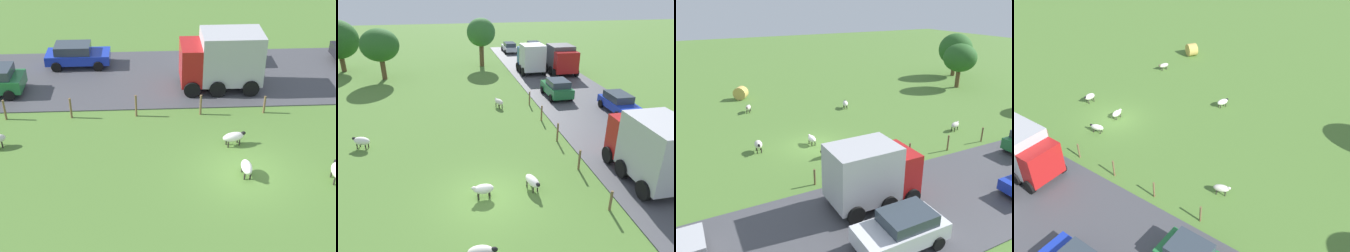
# 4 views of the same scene
# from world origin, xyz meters

# --- Properties ---
(ground_plane) EXTENTS (160.00, 160.00, 0.00)m
(ground_plane) POSITION_xyz_m (0.00, 0.00, 0.00)
(ground_plane) COLOR #517A33
(road_strip) EXTENTS (8.00, 80.00, 0.06)m
(road_strip) POSITION_xyz_m (9.92, 0.00, 0.03)
(road_strip) COLOR #47474C
(road_strip) RESTS_ON ground_plane
(sheep_0) EXTENTS (0.74, 1.25, 0.71)m
(sheep_0) POSITION_xyz_m (2.25, 0.16, 0.48)
(sheep_0) COLOR white
(sheep_0) RESTS_ON ground_plane
(sheep_1) EXTENTS (0.82, 1.18, 0.74)m
(sheep_1) POSITION_xyz_m (2.58, 11.88, 0.49)
(sheep_1) COLOR silver
(sheep_1) RESTS_ON ground_plane
(sheep_2) EXTENTS (1.14, 0.65, 0.86)m
(sheep_2) POSITION_xyz_m (-0.80, -3.95, 0.58)
(sheep_2) COLOR silver
(sheep_2) RESTS_ON ground_plane
(sheep_3) EXTENTS (1.23, 0.88, 0.76)m
(sheep_3) POSITION_xyz_m (-7.09, 6.40, 0.50)
(sheep_3) COLOR white
(sheep_3) RESTS_ON ground_plane
(sheep_4) EXTENTS (1.09, 0.50, 0.72)m
(sheep_4) POSITION_xyz_m (-0.24, -0.02, 0.48)
(sheep_4) COLOR white
(sheep_4) RESTS_ON ground_plane
(sheep_5) EXTENTS (1.22, 0.82, 0.73)m
(sheep_5) POSITION_xyz_m (-10.26, -2.71, 0.50)
(sheep_5) COLOR beige
(sheep_5) RESTS_ON ground_plane
(hay_bale_0) EXTENTS (1.64, 1.75, 1.41)m
(hay_bale_0) POSITION_xyz_m (-15.28, -2.46, 0.70)
(hay_bale_0) COLOR tan
(hay_bale_0) RESTS_ON ground_plane
(tree_0) EXTENTS (4.02, 4.02, 5.42)m
(tree_0) POSITION_xyz_m (-8.29, 22.95, 3.68)
(tree_0) COLOR brown
(tree_0) RESTS_ON ground_plane
(tree_2) EXTENTS (4.63, 4.63, 5.99)m
(tree_2) POSITION_xyz_m (-13.68, 27.53, 3.76)
(tree_2) COLOR brown
(tree_2) RESTS_ON ground_plane
(fence_post_0) EXTENTS (0.12, 0.12, 1.04)m
(fence_post_0) POSITION_xyz_m (5.28, -2.04, 0.52)
(fence_post_0) COLOR brown
(fence_post_0) RESTS_ON ground_plane
(fence_post_1) EXTENTS (0.12, 0.12, 1.19)m
(fence_post_1) POSITION_xyz_m (5.28, 1.47, 0.60)
(fence_post_1) COLOR brown
(fence_post_1) RESTS_ON ground_plane
(fence_post_2) EXTENTS (0.12, 0.12, 1.29)m
(fence_post_2) POSITION_xyz_m (5.28, 4.98, 0.64)
(fence_post_2) COLOR brown
(fence_post_2) RESTS_ON ground_plane
(fence_post_3) EXTENTS (0.12, 0.12, 1.20)m
(fence_post_3) POSITION_xyz_m (5.28, 8.49, 0.60)
(fence_post_3) COLOR brown
(fence_post_3) RESTS_ON ground_plane
(fence_post_4) EXTENTS (0.12, 0.12, 1.18)m
(fence_post_4) POSITION_xyz_m (5.28, 12.00, 0.59)
(fence_post_4) COLOR brown
(fence_post_4) RESTS_ON ground_plane
(truck_2) EXTENTS (2.78, 4.73, 3.45)m
(truck_2) POSITION_xyz_m (8.40, -0.10, 1.89)
(truck_2) COLOR #B21919
(truck_2) RESTS_ON road_strip
(car_3) EXTENTS (2.17, 4.16, 1.67)m
(car_3) POSITION_xyz_m (11.91, -0.59, 0.93)
(car_3) COLOR silver
(car_3) RESTS_ON road_strip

